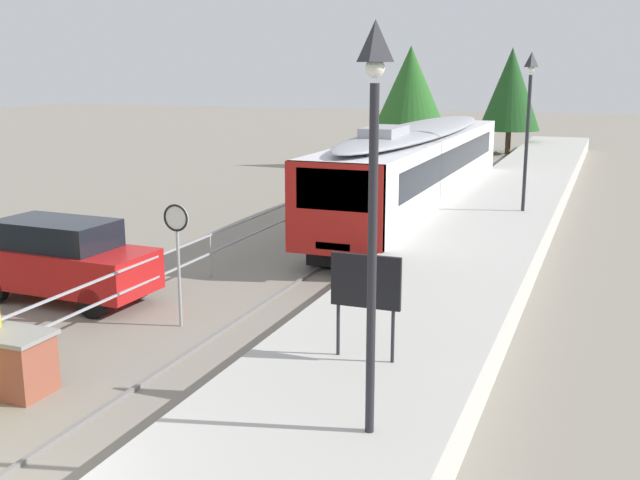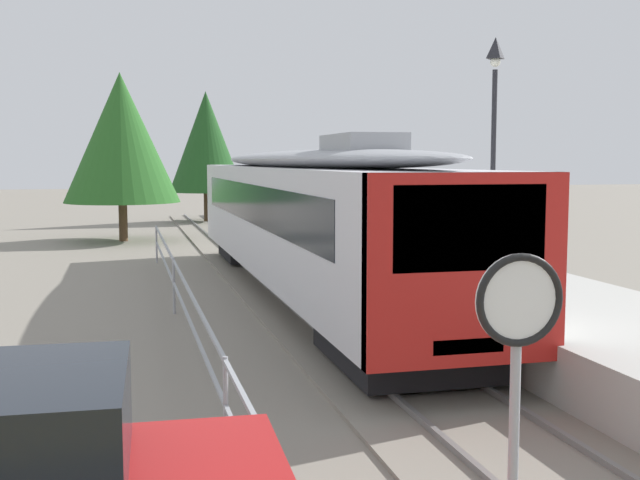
# 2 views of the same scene
# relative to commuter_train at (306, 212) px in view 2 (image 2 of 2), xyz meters

# --- Properties ---
(ground_plane) EXTENTS (160.00, 160.00, 0.00)m
(ground_plane) POSITION_rel_commuter_train_xyz_m (-3.00, -0.28, -2.14)
(ground_plane) COLOR gray
(track_rails) EXTENTS (3.20, 60.00, 0.14)m
(track_rails) POSITION_rel_commuter_train_xyz_m (0.00, -0.28, -2.11)
(track_rails) COLOR gray
(track_rails) RESTS_ON ground
(commuter_train) EXTENTS (2.82, 19.02, 3.74)m
(commuter_train) POSITION_rel_commuter_train_xyz_m (0.00, 0.00, 0.00)
(commuter_train) COLOR silver
(commuter_train) RESTS_ON track_rails
(station_platform) EXTENTS (3.90, 60.00, 0.90)m
(station_platform) POSITION_rel_commuter_train_xyz_m (3.25, -0.28, -1.69)
(station_platform) COLOR #B7B5AD
(station_platform) RESTS_ON ground
(platform_lamp_mid_platform) EXTENTS (0.34, 0.34, 5.35)m
(platform_lamp_mid_platform) POSITION_rel_commuter_train_xyz_m (4.15, -1.66, 2.48)
(platform_lamp_mid_platform) COLOR #232328
(platform_lamp_mid_platform) RESTS_ON station_platform
(speed_limit_sign) EXTENTS (0.61, 0.10, 2.81)m
(speed_limit_sign) POSITION_rel_commuter_train_xyz_m (-1.89, -14.20, -0.02)
(speed_limit_sign) COLOR #9EA0A5
(speed_limit_sign) RESTS_ON ground
(carpark_fence) EXTENTS (0.06, 36.06, 1.25)m
(carpark_fence) POSITION_rel_commuter_train_xyz_m (-3.30, -10.28, -1.24)
(carpark_fence) COLOR #9EA0A5
(carpark_fence) RESTS_ON ground
(tree_behind_carpark) EXTENTS (4.81, 4.81, 7.04)m
(tree_behind_carpark) POSITION_rel_commuter_train_xyz_m (-4.36, 15.34, 2.19)
(tree_behind_carpark) COLOR brown
(tree_behind_carpark) RESTS_ON ground
(tree_behind_station_far) EXTENTS (4.09, 4.09, 7.14)m
(tree_behind_station_far) POSITION_rel_commuter_train_xyz_m (0.15, 24.71, 2.25)
(tree_behind_station_far) COLOR brown
(tree_behind_station_far) RESTS_ON ground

